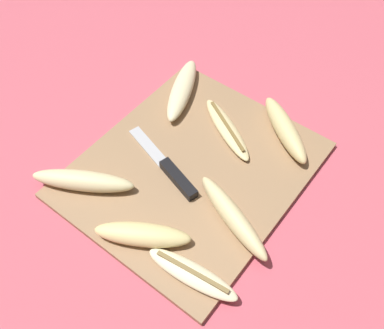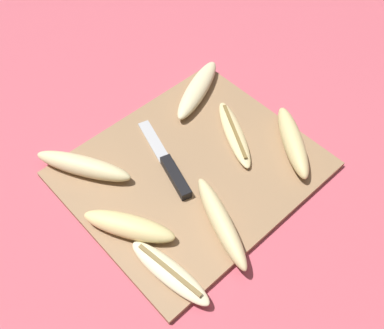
{
  "view_description": "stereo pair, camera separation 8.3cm",
  "coord_description": "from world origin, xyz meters",
  "px_view_note": "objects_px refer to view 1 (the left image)",
  "views": [
    {
      "loc": [
        -0.39,
        -0.3,
        0.69
      ],
      "look_at": [
        0.0,
        0.0,
        0.02
      ],
      "focal_mm": 42.0,
      "sensor_mm": 36.0,
      "label": 1
    },
    {
      "loc": [
        -0.34,
        -0.37,
        0.69
      ],
      "look_at": [
        0.0,
        0.0,
        0.02
      ],
      "focal_mm": 42.0,
      "sensor_mm": 36.0,
      "label": 2
    }
  ],
  "objects_px": {
    "knife": "(173,173)",
    "banana_soft_right": "(83,181)",
    "banana_ripe_center": "(233,217)",
    "banana_golden_short": "(143,235)",
    "banana_mellow_near": "(229,130)",
    "banana_pale_long": "(192,274)",
    "banana_cream_curved": "(182,90)",
    "banana_spotted_left": "(285,129)"
  },
  "relations": [
    {
      "from": "knife",
      "to": "banana_soft_right",
      "type": "relative_size",
      "value": 1.12
    },
    {
      "from": "knife",
      "to": "banana_ripe_center",
      "type": "xyz_separation_m",
      "value": [
        -0.01,
        -0.14,
        0.01
      ]
    },
    {
      "from": "banana_golden_short",
      "to": "banana_ripe_center",
      "type": "xyz_separation_m",
      "value": [
        0.12,
        -0.1,
        0.0
      ]
    },
    {
      "from": "banana_mellow_near",
      "to": "banana_golden_short",
      "type": "xyz_separation_m",
      "value": [
        -0.28,
        -0.02,
        0.01
      ]
    },
    {
      "from": "banana_soft_right",
      "to": "banana_pale_long",
      "type": "relative_size",
      "value": 1.1
    },
    {
      "from": "banana_pale_long",
      "to": "banana_golden_short",
      "type": "bearing_deg",
      "value": 88.89
    },
    {
      "from": "banana_cream_curved",
      "to": "banana_golden_short",
      "type": "relative_size",
      "value": 1.16
    },
    {
      "from": "banana_spotted_left",
      "to": "banana_ripe_center",
      "type": "xyz_separation_m",
      "value": [
        -0.22,
        -0.03,
        -0.0
      ]
    },
    {
      "from": "banana_soft_right",
      "to": "banana_golden_short",
      "type": "bearing_deg",
      "value": -95.6
    },
    {
      "from": "knife",
      "to": "banana_ripe_center",
      "type": "distance_m",
      "value": 0.14
    },
    {
      "from": "banana_mellow_near",
      "to": "banana_cream_curved",
      "type": "distance_m",
      "value": 0.14
    },
    {
      "from": "knife",
      "to": "banana_soft_right",
      "type": "distance_m",
      "value": 0.16
    },
    {
      "from": "banana_cream_curved",
      "to": "banana_pale_long",
      "type": "height_order",
      "value": "banana_cream_curved"
    },
    {
      "from": "banana_mellow_near",
      "to": "banana_spotted_left",
      "type": "relative_size",
      "value": 1.03
    },
    {
      "from": "banana_soft_right",
      "to": "banana_pale_long",
      "type": "distance_m",
      "value": 0.26
    },
    {
      "from": "banana_pale_long",
      "to": "banana_spotted_left",
      "type": "distance_m",
      "value": 0.35
    },
    {
      "from": "banana_pale_long",
      "to": "banana_ripe_center",
      "type": "height_order",
      "value": "banana_ripe_center"
    },
    {
      "from": "banana_ripe_center",
      "to": "banana_spotted_left",
      "type": "bearing_deg",
      "value": 7.87
    },
    {
      "from": "banana_soft_right",
      "to": "banana_spotted_left",
      "type": "xyz_separation_m",
      "value": [
        0.33,
        -0.22,
        0.0
      ]
    },
    {
      "from": "knife",
      "to": "banana_mellow_near",
      "type": "xyz_separation_m",
      "value": [
        0.15,
        -0.02,
        0.0
      ]
    },
    {
      "from": "banana_cream_curved",
      "to": "banana_spotted_left",
      "type": "relative_size",
      "value": 1.13
    },
    {
      "from": "banana_pale_long",
      "to": "banana_soft_right",
      "type": "bearing_deg",
      "value": 86.2
    },
    {
      "from": "banana_cream_curved",
      "to": "banana_spotted_left",
      "type": "distance_m",
      "value": 0.23
    },
    {
      "from": "banana_ripe_center",
      "to": "banana_mellow_near",
      "type": "bearing_deg",
      "value": 36.69
    },
    {
      "from": "banana_cream_curved",
      "to": "banana_golden_short",
      "type": "xyz_separation_m",
      "value": [
        -0.31,
        -0.16,
        0.0
      ]
    },
    {
      "from": "knife",
      "to": "banana_pale_long",
      "type": "height_order",
      "value": "banana_pale_long"
    },
    {
      "from": "knife",
      "to": "banana_soft_right",
      "type": "height_order",
      "value": "banana_soft_right"
    },
    {
      "from": "knife",
      "to": "banana_golden_short",
      "type": "relative_size",
      "value": 1.27
    },
    {
      "from": "banana_golden_short",
      "to": "banana_spotted_left",
      "type": "relative_size",
      "value": 0.97
    },
    {
      "from": "banana_mellow_near",
      "to": "banana_golden_short",
      "type": "distance_m",
      "value": 0.28
    },
    {
      "from": "banana_soft_right",
      "to": "banana_pale_long",
      "type": "xyz_separation_m",
      "value": [
        -0.02,
        -0.26,
        -0.01
      ]
    },
    {
      "from": "banana_cream_curved",
      "to": "banana_spotted_left",
      "type": "xyz_separation_m",
      "value": [
        0.03,
        -0.23,
        0.0
      ]
    },
    {
      "from": "knife",
      "to": "banana_spotted_left",
      "type": "height_order",
      "value": "banana_spotted_left"
    },
    {
      "from": "banana_golden_short",
      "to": "knife",
      "type": "bearing_deg",
      "value": 17.86
    },
    {
      "from": "knife",
      "to": "banana_spotted_left",
      "type": "distance_m",
      "value": 0.24
    },
    {
      "from": "banana_spotted_left",
      "to": "banana_golden_short",
      "type": "bearing_deg",
      "value": 168.7
    },
    {
      "from": "banana_mellow_near",
      "to": "banana_cream_curved",
      "type": "height_order",
      "value": "banana_cream_curved"
    },
    {
      "from": "banana_cream_curved",
      "to": "banana_ripe_center",
      "type": "relative_size",
      "value": 0.99
    },
    {
      "from": "banana_mellow_near",
      "to": "banana_pale_long",
      "type": "bearing_deg",
      "value": -155.8
    },
    {
      "from": "banana_cream_curved",
      "to": "banana_ripe_center",
      "type": "xyz_separation_m",
      "value": [
        -0.19,
        -0.26,
        0.0
      ]
    },
    {
      "from": "banana_cream_curved",
      "to": "banana_pale_long",
      "type": "bearing_deg",
      "value": -139.32
    },
    {
      "from": "knife",
      "to": "banana_golden_short",
      "type": "xyz_separation_m",
      "value": [
        -0.13,
        -0.04,
        0.01
      ]
    }
  ]
}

